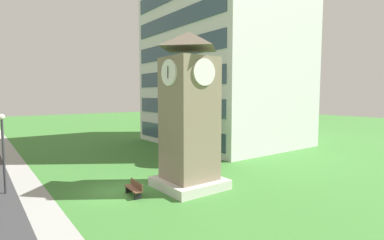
{
  "coord_description": "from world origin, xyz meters",
  "views": [
    {
      "loc": [
        17.43,
        -7.11,
        6.1
      ],
      "look_at": [
        1.04,
        5.06,
        4.35
      ],
      "focal_mm": 27.45,
      "sensor_mm": 36.0,
      "label": 1
    }
  ],
  "objects_px": {
    "park_bench": "(134,188)",
    "tree_by_building": "(195,126)",
    "clock_tower": "(189,119)",
    "street_lamp": "(3,143)"
  },
  "relations": [
    {
      "from": "park_bench",
      "to": "tree_by_building",
      "type": "xyz_separation_m",
      "value": [
        -4.41,
        7.91,
        2.91
      ]
    },
    {
      "from": "clock_tower",
      "to": "park_bench",
      "type": "distance_m",
      "value": 5.49
    },
    {
      "from": "park_bench",
      "to": "tree_by_building",
      "type": "relative_size",
      "value": 0.37
    },
    {
      "from": "tree_by_building",
      "to": "street_lamp",
      "type": "bearing_deg",
      "value": -93.02
    },
    {
      "from": "park_bench",
      "to": "clock_tower",
      "type": "bearing_deg",
      "value": 79.58
    },
    {
      "from": "park_bench",
      "to": "street_lamp",
      "type": "distance_m",
      "value": 8.52
    },
    {
      "from": "park_bench",
      "to": "tree_by_building",
      "type": "height_order",
      "value": "tree_by_building"
    },
    {
      "from": "park_bench",
      "to": "tree_by_building",
      "type": "distance_m",
      "value": 9.51
    },
    {
      "from": "street_lamp",
      "to": "tree_by_building",
      "type": "xyz_separation_m",
      "value": [
        0.75,
        14.15,
        0.23
      ]
    },
    {
      "from": "park_bench",
      "to": "street_lamp",
      "type": "bearing_deg",
      "value": -129.54
    }
  ]
}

